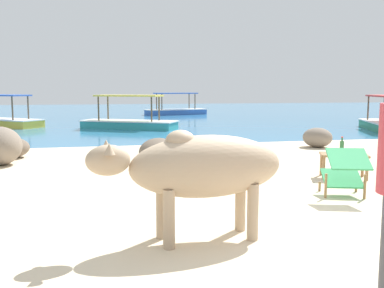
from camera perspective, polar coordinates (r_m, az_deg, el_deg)
The scene contains 12 objects.
sand_beach at distance 5.27m, azimuth 9.84°, elevation -9.65°, with size 18.00×14.00×0.04m, color beige.
water_surface at distance 26.78m, azimuth -8.06°, elevation 3.77°, with size 60.00×36.00×0.03m, color teal.
cow at distance 4.32m, azimuth 1.26°, elevation -3.04°, with size 1.96×0.69×1.10m.
low_bench_table at distance 7.83m, azimuth 18.99°, elevation -1.69°, with size 0.87×0.70×0.41m.
bottle at distance 7.74m, azimuth 18.76°, elevation -0.39°, with size 0.07×0.07×0.30m.
deck_chair_far at distance 6.41m, azimuth 19.13°, elevation -3.20°, with size 0.74×0.89×0.68m.
shore_rock_large at distance 10.37m, azimuth -22.33°, elevation -0.45°, with size 0.78×0.78×0.44m, color #6B5B4C.
shore_rock_medium at distance 8.65m, azimuth -4.39°, elevation -1.01°, with size 1.01×0.74×0.54m, color #6B5B4C.
shore_rock_flat at distance 11.78m, azimuth 15.88°, elevation 0.81°, with size 0.75×0.68×0.50m, color gray.
boat_blue at distance 26.34m, azimuth -2.09°, elevation 4.42°, with size 3.85×2.10×1.29m.
boat_teal at distance 17.05m, azimuth -8.12°, elevation 2.88°, with size 3.77×2.78×1.29m.
boat_yellow at distance 19.51m, azimuth -23.29°, elevation 2.90°, with size 3.56×3.24×1.29m.
Camera 1 is at (-1.91, -4.67, 1.53)m, focal length 41.35 mm.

